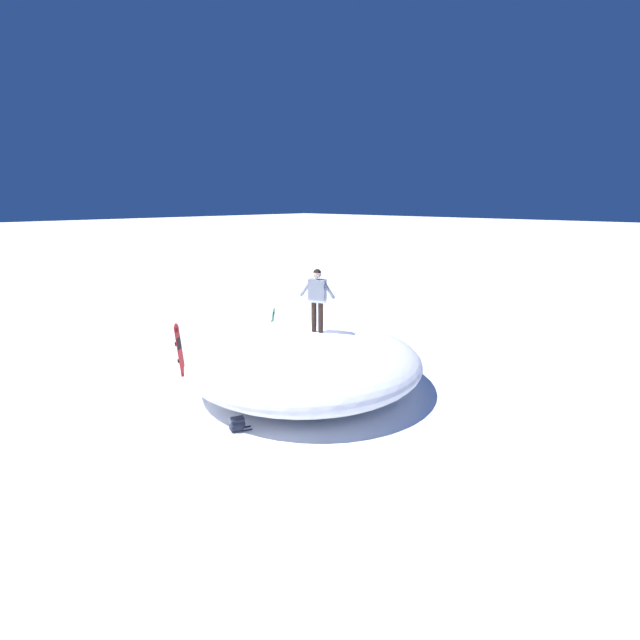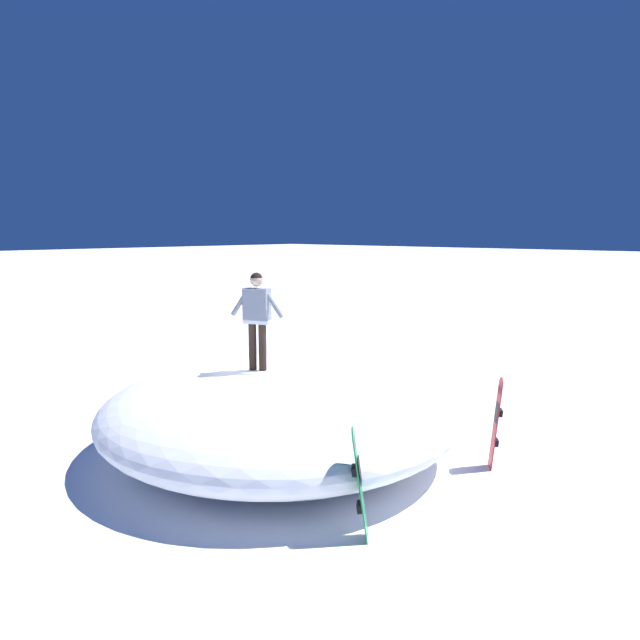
{
  "view_description": "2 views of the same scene",
  "coord_description": "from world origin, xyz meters",
  "px_view_note": "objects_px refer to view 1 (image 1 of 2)",
  "views": [
    {
      "loc": [
        8.31,
        -8.61,
        5.15
      ],
      "look_at": [
        0.11,
        0.14,
        1.98
      ],
      "focal_mm": 25.61,
      "sensor_mm": 36.0,
      "label": 1
    },
    {
      "loc": [
        -7.67,
        6.91,
        4.07
      ],
      "look_at": [
        -0.85,
        -0.59,
        2.48
      ],
      "focal_mm": 31.99,
      "sensor_mm": 36.0,
      "label": 2
    }
  ],
  "objects_px": {
    "snowboarder_standing": "(317,294)",
    "backpack_near": "(237,424)",
    "snowboard_primary_upright": "(272,329)",
    "snowboard_secondary_upright": "(179,349)"
  },
  "relations": [
    {
      "from": "snowboarder_standing",
      "to": "backpack_near",
      "type": "height_order",
      "value": "snowboarder_standing"
    },
    {
      "from": "snowboarder_standing",
      "to": "snowboard_primary_upright",
      "type": "height_order",
      "value": "snowboarder_standing"
    },
    {
      "from": "snowboard_primary_upright",
      "to": "snowboard_secondary_upright",
      "type": "bearing_deg",
      "value": -95.32
    },
    {
      "from": "snowboard_primary_upright",
      "to": "snowboard_secondary_upright",
      "type": "xyz_separation_m",
      "value": [
        -0.31,
        -3.38,
        0.03
      ]
    },
    {
      "from": "snowboarder_standing",
      "to": "snowboard_secondary_upright",
      "type": "height_order",
      "value": "snowboarder_standing"
    },
    {
      "from": "snowboarder_standing",
      "to": "backpack_near",
      "type": "relative_size",
      "value": 3.18
    },
    {
      "from": "backpack_near",
      "to": "snowboard_secondary_upright",
      "type": "bearing_deg",
      "value": 166.98
    },
    {
      "from": "snowboard_secondary_upright",
      "to": "backpack_near",
      "type": "xyz_separation_m",
      "value": [
        4.05,
        -0.94,
        -0.68
      ]
    },
    {
      "from": "snowboard_primary_upright",
      "to": "snowboard_secondary_upright",
      "type": "height_order",
      "value": "snowboard_secondary_upright"
    },
    {
      "from": "backpack_near",
      "to": "snowboarder_standing",
      "type": "bearing_deg",
      "value": 99.24
    }
  ]
}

